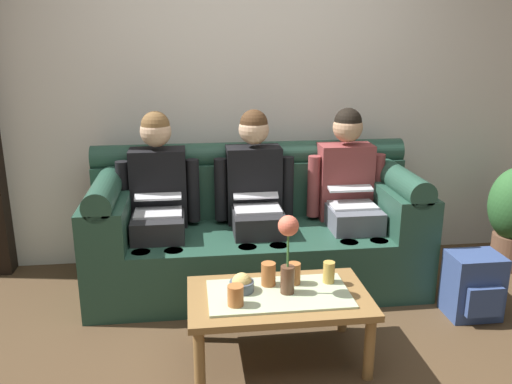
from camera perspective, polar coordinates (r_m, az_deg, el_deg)
The scene contains 14 objects.
ground_plane at distance 2.94m, azimuth 2.96°, elevation -19.14°, with size 14.00×14.00×0.00m, color #4C3823.
back_wall_patterned at distance 4.09m, azimuth -1.01°, elevation 12.76°, with size 6.00×0.12×2.90m, color silver.
couch at distance 3.79m, azimuth -0.05°, elevation -4.27°, with size 2.26×0.88×0.96m.
person_left at distance 3.68m, azimuth -10.35°, elevation -0.47°, with size 0.56×0.67×1.22m.
person_middle at distance 3.70m, azimuth -0.05°, elevation -0.10°, with size 0.56×0.67×1.22m.
person_right at distance 3.83m, azimuth 9.83°, elevation 0.25°, with size 0.56×0.67×1.22m.
coffee_table at distance 2.92m, azimuth 2.41°, elevation -11.64°, with size 0.96×0.58×0.39m.
flower_vase at distance 2.79m, azimuth 3.42°, elevation -5.90°, with size 0.11×0.11×0.43m.
snack_bowl at distance 2.89m, azimuth -1.52°, elevation -9.76°, with size 0.13×0.13×0.11m.
cup_near_left at distance 2.75m, azimuth -2.19°, elevation -10.92°, with size 0.08×0.08×0.11m, color #B26633.
cup_near_right at distance 2.97m, azimuth 4.04°, elevation -8.63°, with size 0.07×0.07×0.12m, color #B26633.
cup_far_center at distance 2.95m, azimuth 1.33°, elevation -8.71°, with size 0.08×0.08×0.13m, color #B26633.
cup_far_left at distance 3.00m, azimuth 7.75°, elevation -8.44°, with size 0.06×0.06×0.12m, color gold.
backpack_right at distance 3.65m, azimuth 22.09°, elevation -9.24°, with size 0.32×0.29×0.41m.
Camera 1 is at (-0.44, -2.35, 1.70)m, focal length 37.65 mm.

